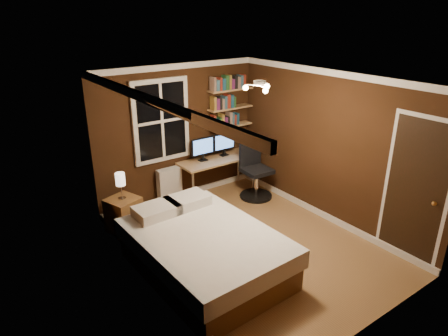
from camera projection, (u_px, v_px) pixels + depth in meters
floor at (250, 244)px, 6.11m from camera, size 4.20×4.20×0.00m
wall_back at (179, 134)px, 7.23m from camera, size 3.20×0.04×2.50m
wall_left at (149, 197)px, 4.78m from camera, size 0.04×4.20×2.50m
wall_right at (328, 147)px, 6.51m from camera, size 0.04×4.20×2.50m
ceiling at (255, 79)px, 5.18m from camera, size 3.20×4.20×0.02m
window at (161, 121)px, 6.91m from camera, size 1.06×0.06×1.46m
door at (415, 193)px, 5.42m from camera, size 0.03×0.82×2.05m
door_knob at (434, 204)px, 5.18m from camera, size 0.06×0.06×0.06m
ceiling_fixture at (259, 88)px, 5.15m from camera, size 0.44×0.44×0.18m
bookshelf_lower at (230, 126)px, 7.73m from camera, size 0.92×0.22×0.03m
books_row_lower at (230, 119)px, 7.68m from camera, size 0.60×0.16×0.23m
bookshelf_middle at (230, 108)px, 7.60m from camera, size 0.92×0.22×0.03m
books_row_middle at (230, 101)px, 7.55m from camera, size 0.48×0.16×0.23m
bookshelf_upper at (231, 90)px, 7.47m from camera, size 0.92×0.22×0.03m
books_row_upper at (231, 83)px, 7.42m from camera, size 0.66×0.16×0.23m
bed at (204, 251)px, 5.38m from camera, size 1.66×2.26×0.75m
nightstand at (124, 215)px, 6.40m from camera, size 0.58×0.58×0.57m
bedside_lamp at (121, 186)px, 6.21m from camera, size 0.15×0.15×0.43m
radiator at (170, 186)px, 7.32m from camera, size 0.45×0.16×0.67m
desk at (217, 162)px, 7.57m from camera, size 1.51×0.57×0.72m
monitor_left at (203, 149)px, 7.37m from camera, size 0.47×0.12×0.45m
monitor_right at (224, 144)px, 7.64m from camera, size 0.47×0.12×0.45m
desk_lamp at (244, 143)px, 7.73m from camera, size 0.14×0.32×0.44m
office_chair at (255, 175)px, 7.53m from camera, size 0.61×0.61×1.11m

